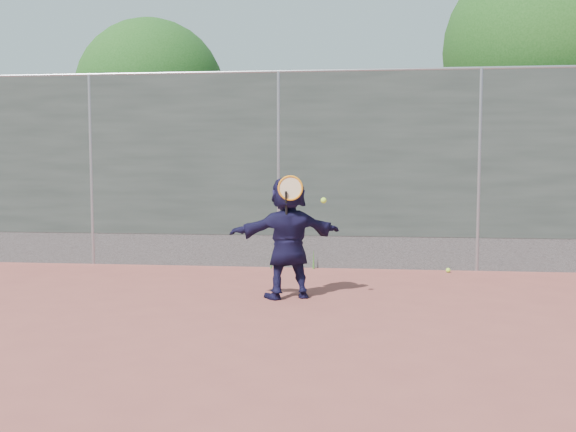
# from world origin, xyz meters

# --- Properties ---
(ground) EXTENTS (80.00, 80.00, 0.00)m
(ground) POSITION_xyz_m (0.00, 0.00, 0.00)
(ground) COLOR #9E4C42
(ground) RESTS_ON ground
(player) EXTENTS (1.43, 0.92, 1.47)m
(player) POSITION_xyz_m (0.40, 1.24, 0.74)
(player) COLOR #161335
(player) RESTS_ON ground
(ball_ground) EXTENTS (0.07, 0.07, 0.07)m
(ball_ground) POSITION_xyz_m (2.55, 3.28, 0.03)
(ball_ground) COLOR #B5F235
(ball_ground) RESTS_ON ground
(fence) EXTENTS (20.00, 0.06, 3.03)m
(fence) POSITION_xyz_m (-0.00, 3.50, 1.58)
(fence) COLOR #38423D
(fence) RESTS_ON ground
(swing_action) EXTENTS (0.56, 0.13, 0.51)m
(swing_action) POSITION_xyz_m (0.49, 1.04, 1.29)
(swing_action) COLOR orange
(swing_action) RESTS_ON ground
(tree_right) EXTENTS (3.78, 3.60, 5.39)m
(tree_right) POSITION_xyz_m (4.68, 5.75, 3.49)
(tree_right) COLOR #382314
(tree_right) RESTS_ON ground
(tree_left) EXTENTS (3.15, 3.00, 4.53)m
(tree_left) POSITION_xyz_m (-2.85, 6.55, 2.94)
(tree_left) COLOR #382314
(tree_left) RESTS_ON ground
(weed_clump) EXTENTS (0.68, 0.07, 0.30)m
(weed_clump) POSITION_xyz_m (0.29, 3.38, 0.13)
(weed_clump) COLOR #387226
(weed_clump) RESTS_ON ground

